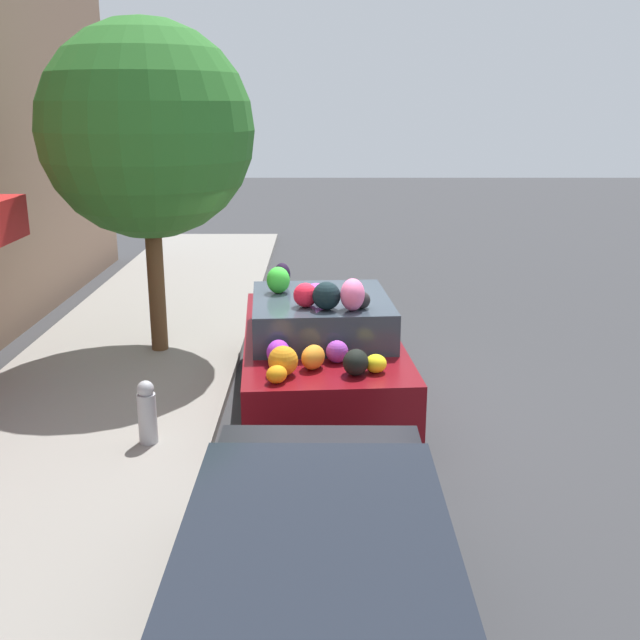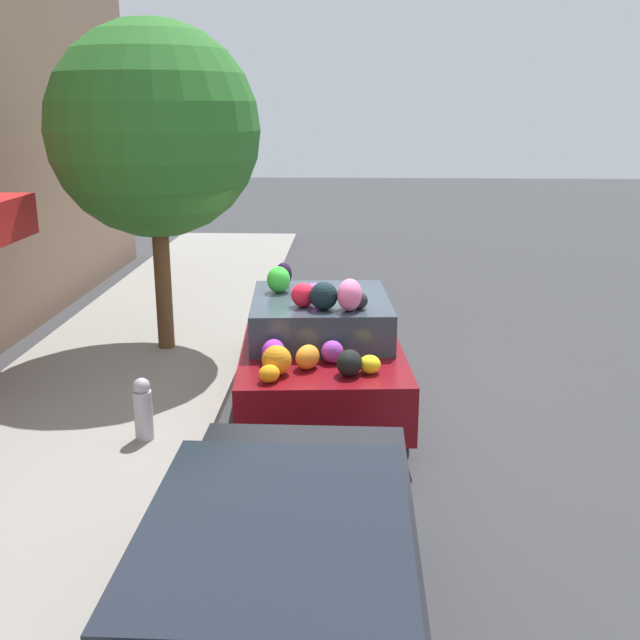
# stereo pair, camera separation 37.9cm
# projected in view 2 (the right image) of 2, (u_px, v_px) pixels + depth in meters

# --- Properties ---
(ground_plane) EXTENTS (60.00, 60.00, 0.00)m
(ground_plane) POSITION_uv_depth(u_px,v_px,m) (314.00, 402.00, 9.45)
(ground_plane) COLOR #38383A
(sidewalk_curb) EXTENTS (24.00, 3.20, 0.12)m
(sidewalk_curb) POSITION_uv_depth(u_px,v_px,m) (103.00, 394.00, 9.54)
(sidewalk_curb) COLOR gray
(sidewalk_curb) RESTS_ON ground
(street_tree) EXTENTS (2.96, 2.96, 4.63)m
(street_tree) POSITION_uv_depth(u_px,v_px,m) (154.00, 131.00, 10.32)
(street_tree) COLOR brown
(street_tree) RESTS_ON sidewalk_curb
(fire_hydrant) EXTENTS (0.20, 0.20, 0.70)m
(fire_hydrant) POSITION_uv_depth(u_px,v_px,m) (143.00, 409.00, 8.02)
(fire_hydrant) COLOR #B2B2B7
(fire_hydrant) RESTS_ON sidewalk_curb
(art_car) EXTENTS (4.07, 2.12, 1.76)m
(art_car) POSITION_uv_depth(u_px,v_px,m) (319.00, 347.00, 9.19)
(art_car) COLOR maroon
(art_car) RESTS_ON ground
(parked_car_plain) EXTENTS (4.34, 1.74, 1.43)m
(parked_car_plain) POSITION_uv_depth(u_px,v_px,m) (280.00, 612.00, 4.42)
(parked_car_plain) COLOR black
(parked_car_plain) RESTS_ON ground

